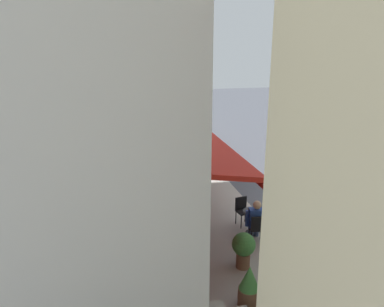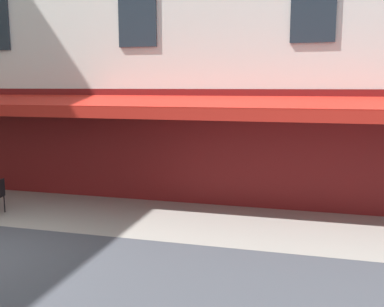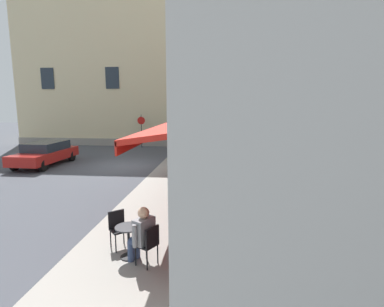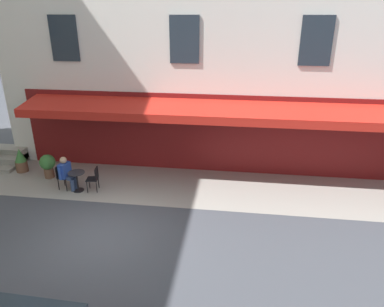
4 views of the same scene
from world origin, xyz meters
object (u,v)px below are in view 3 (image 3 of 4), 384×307
at_px(seated_companion_in_blue, 177,149).
at_px(potted_plant_by_steps, 192,148).
at_px(cafe_table_near_entrance, 175,153).
at_px(cafe_chair_black_kerbside, 178,150).
at_px(cafe_table_mid_terrace, 129,237).
at_px(cafe_chair_black_near_door, 175,153).
at_px(potted_plant_under_sign, 200,146).
at_px(seated_patron_in_grey, 142,233).
at_px(cafe_chair_black_back_row, 149,242).
at_px(potted_plant_entrance_right, 204,144).
at_px(no_parking_sign, 141,125).
at_px(parked_car_red, 45,153).
at_px(cafe_chair_black_corner_right, 118,226).

height_order(seated_companion_in_blue, potted_plant_by_steps, seated_companion_in_blue).
xyz_separation_m(cafe_table_near_entrance, cafe_chair_black_kerbside, (0.62, -0.12, 0.06)).
xyz_separation_m(cafe_table_mid_terrace, seated_companion_in_blue, (12.24, 0.72, 0.20)).
bearing_deg(cafe_table_mid_terrace, cafe_chair_black_near_door, 3.54).
height_order(cafe_chair_black_kerbside, seated_companion_in_blue, seated_companion_in_blue).
distance_m(cafe_table_mid_terrace, potted_plant_under_sign, 14.87).
height_order(cafe_chair_black_kerbside, potted_plant_by_steps, potted_plant_by_steps).
distance_m(cafe_table_mid_terrace, seated_patron_in_grey, 0.47).
bearing_deg(cafe_chair_black_kerbside, cafe_chair_black_back_row, -174.47).
height_order(cafe_chair_black_kerbside, potted_plant_entrance_right, cafe_chair_black_kerbside).
distance_m(no_parking_sign, potted_plant_under_sign, 5.41).
distance_m(cafe_chair_black_back_row, no_parking_sign, 17.99).
distance_m(seated_patron_in_grey, seated_companion_in_blue, 12.49).
relative_size(cafe_table_mid_terrace, potted_plant_entrance_right, 0.93).
distance_m(seated_patron_in_grey, potted_plant_by_steps, 13.66).
height_order(cafe_chair_black_near_door, cafe_chair_black_kerbside, same).
bearing_deg(seated_patron_in_grey, cafe_table_near_entrance, 5.52).
relative_size(cafe_table_near_entrance, cafe_chair_black_near_door, 0.82).
bearing_deg(cafe_chair_black_back_row, seated_patron_in_grey, 61.12).
relative_size(cafe_table_mid_terrace, parked_car_red, 0.17).
bearing_deg(cafe_chair_black_corner_right, cafe_chair_black_kerbside, 1.28).
distance_m(cafe_chair_black_kerbside, cafe_chair_black_back_row, 12.82).
height_order(cafe_chair_black_kerbside, no_parking_sign, no_parking_sign).
distance_m(seated_companion_in_blue, potted_plant_under_sign, 2.91).
distance_m(cafe_table_near_entrance, cafe_chair_black_near_door, 0.63).
bearing_deg(potted_plant_by_steps, cafe_table_mid_terrace, 179.53).
relative_size(cafe_chair_black_near_door, cafe_chair_black_back_row, 1.00).
distance_m(cafe_chair_black_corner_right, no_parking_sign, 16.99).
relative_size(cafe_chair_black_kerbside, no_parking_sign, 0.35).
xyz_separation_m(cafe_chair_black_near_door, cafe_chair_black_back_row, (-11.51, -1.25, 0.00)).
relative_size(cafe_chair_black_kerbside, seated_patron_in_grey, 0.70).
relative_size(cafe_chair_black_back_row, seated_patron_in_grey, 0.70).
relative_size(cafe_chair_black_corner_right, potted_plant_under_sign, 0.91).
bearing_deg(cafe_chair_black_kerbside, cafe_table_mid_terrace, -176.86).
bearing_deg(seated_companion_in_blue, cafe_chair_black_back_row, -174.20).
height_order(seated_companion_in_blue, potted_plant_under_sign, seated_companion_in_blue).
distance_m(seated_patron_in_grey, no_parking_sign, 17.83).
height_order(cafe_chair_black_near_door, potted_plant_by_steps, potted_plant_by_steps).
bearing_deg(cafe_chair_black_kerbside, seated_patron_in_grey, -175.27).
xyz_separation_m(cafe_chair_black_back_row, potted_plant_by_steps, (13.76, 0.44, 0.03)).
bearing_deg(cafe_chair_black_corner_right, potted_plant_entrance_right, -4.05).
distance_m(cafe_chair_black_corner_right, cafe_chair_black_back_row, 1.24).
bearing_deg(seated_patron_in_grey, seated_companion_in_blue, 4.99).
bearing_deg(potted_plant_under_sign, parked_car_red, 121.62).
distance_m(cafe_chair_black_near_door, potted_plant_entrance_right, 5.24).
relative_size(cafe_chair_black_back_row, potted_plant_under_sign, 0.91).
bearing_deg(cafe_table_mid_terrace, cafe_table_near_entrance, 3.86).
relative_size(cafe_table_mid_terrace, cafe_chair_black_corner_right, 0.82).
relative_size(potted_plant_under_sign, potted_plant_by_steps, 1.03).
xyz_separation_m(cafe_chair_black_corner_right, seated_patron_in_grey, (-0.68, -0.78, 0.15)).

